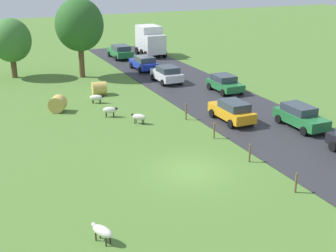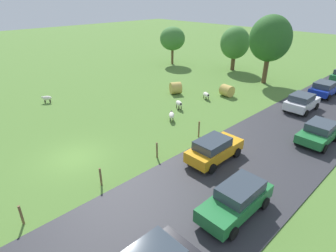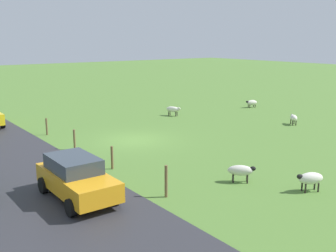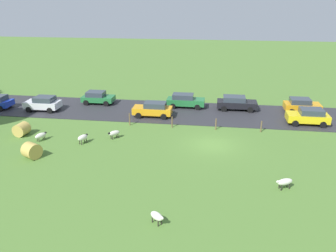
# 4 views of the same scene
# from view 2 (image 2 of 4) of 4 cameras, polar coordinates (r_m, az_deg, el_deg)

# --- Properties ---
(ground_plane) EXTENTS (160.00, 160.00, 0.00)m
(ground_plane) POSITION_cam_2_polar(r_m,az_deg,el_deg) (19.85, -18.69, -6.26)
(ground_plane) COLOR #517A33
(road_strip) EXTENTS (8.00, 80.00, 0.06)m
(road_strip) POSITION_cam_2_polar(r_m,az_deg,el_deg) (13.96, -1.58, -20.27)
(road_strip) COLOR #2D2D33
(road_strip) RESTS_ON ground_plane
(sheep_0) EXTENTS (0.92, 0.99, 0.72)m
(sheep_0) POSITION_cam_2_polar(r_m,az_deg,el_deg) (30.63, -23.78, 5.32)
(sheep_0) COLOR silver
(sheep_0) RESTS_ON ground_plane
(sheep_1) EXTENTS (1.24, 0.94, 0.72)m
(sheep_1) POSITION_cam_2_polar(r_m,az_deg,el_deg) (29.34, 7.91, 6.43)
(sheep_1) COLOR silver
(sheep_1) RESTS_ON ground_plane
(sheep_3) EXTENTS (1.11, 1.09, 0.76)m
(sheep_3) POSITION_cam_2_polar(r_m,az_deg,el_deg) (23.96, 0.74, 2.27)
(sheep_3) COLOR silver
(sheep_3) RESTS_ON ground_plane
(sheep_5) EXTENTS (1.19, 0.88, 0.80)m
(sheep_5) POSITION_cam_2_polar(r_m,az_deg,el_deg) (26.50, 2.29, 4.69)
(sheep_5) COLOR silver
(sheep_5) RESTS_ON ground_plane
(hay_bale_0) EXTENTS (1.66, 1.59, 1.28)m
(hay_bale_0) POSITION_cam_2_polar(r_m,az_deg,el_deg) (30.72, 1.59, 7.88)
(hay_bale_0) COLOR tan
(hay_bale_0) RESTS_ON ground_plane
(hay_bale_1) EXTENTS (1.35, 1.33, 1.21)m
(hay_bale_1) POSITION_cam_2_polar(r_m,az_deg,el_deg) (30.62, 12.09, 7.18)
(hay_bale_1) COLOR tan
(hay_bale_1) RESTS_ON ground_plane
(tree_0) EXTENTS (3.80, 3.80, 5.60)m
(tree_0) POSITION_cam_2_polar(r_m,az_deg,el_deg) (43.91, 0.93, 17.61)
(tree_0) COLOR brown
(tree_0) RESTS_ON ground_plane
(tree_1) EXTENTS (4.05, 4.05, 6.02)m
(tree_1) POSITION_cam_2_polar(r_m,az_deg,el_deg) (41.29, 13.67, 16.35)
(tree_1) COLOR brown
(tree_1) RESTS_ON ground_plane
(tree_2) EXTENTS (4.83, 4.83, 7.97)m
(tree_2) POSITION_cam_2_polar(r_m,az_deg,el_deg) (35.66, 20.40, 16.57)
(tree_2) COLOR brown
(tree_2) RESTS_ON ground_plane
(fence_post_0) EXTENTS (0.12, 0.12, 1.10)m
(fence_post_0) POSITION_cam_2_polar(r_m,az_deg,el_deg) (15.46, -28.09, -15.94)
(fence_post_0) COLOR brown
(fence_post_0) RESTS_ON ground_plane
(fence_post_1) EXTENTS (0.12, 0.12, 1.14)m
(fence_post_1) POSITION_cam_2_polar(r_m,az_deg,el_deg) (16.54, -13.76, -10.17)
(fence_post_1) COLOR brown
(fence_post_1) RESTS_ON ground_plane
(fence_post_2) EXTENTS (0.12, 0.12, 1.12)m
(fence_post_2) POSITION_cam_2_polar(r_m,az_deg,el_deg) (18.61, -2.30, -5.01)
(fence_post_2) COLOR brown
(fence_post_2) RESTS_ON ground_plane
(fence_post_3) EXTENTS (0.12, 0.12, 1.30)m
(fence_post_3) POSITION_cam_2_polar(r_m,az_deg,el_deg) (21.33, 6.41, -0.64)
(fence_post_3) COLOR brown
(fence_post_3) RESTS_ON ground_plane
(car_0) EXTENTS (2.13, 3.82, 1.50)m
(car_0) POSITION_cam_2_polar(r_m,az_deg,el_deg) (23.14, 28.71, -1.13)
(car_0) COLOR #237238
(car_0) RESTS_ON road_strip
(car_3) EXTENTS (2.14, 4.17, 1.53)m
(car_3) POSITION_cam_2_polar(r_m,az_deg,el_deg) (34.30, 29.63, 6.80)
(car_3) COLOR #1933B2
(car_3) RESTS_ON road_strip
(car_4) EXTENTS (1.97, 4.19, 1.60)m
(car_4) POSITION_cam_2_polar(r_m,az_deg,el_deg) (18.35, 9.52, -4.68)
(car_4) COLOR orange
(car_4) RESTS_ON road_strip
(car_5) EXTENTS (2.16, 3.86, 1.62)m
(car_5) POSITION_cam_2_polar(r_m,az_deg,el_deg) (28.76, 25.93, 4.50)
(car_5) COLOR silver
(car_5) RESTS_ON road_strip
(car_6) EXTENTS (1.94, 4.38, 1.60)m
(car_6) POSITION_cam_2_polar(r_m,az_deg,el_deg) (14.51, 14.04, -14.48)
(car_6) COLOR #237238
(car_6) RESTS_ON road_strip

